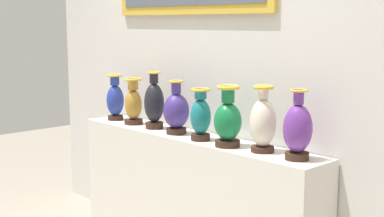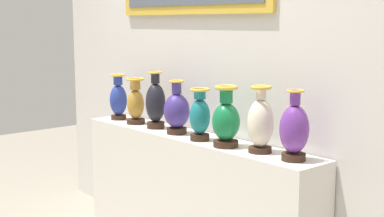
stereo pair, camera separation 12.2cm
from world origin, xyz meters
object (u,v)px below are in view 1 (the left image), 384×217
at_px(vase_violet, 298,129).
at_px(vase_cobalt, 115,100).
at_px(vase_onyx, 154,104).
at_px(vase_emerald, 228,120).
at_px(vase_ivory, 263,123).
at_px(vase_ochre, 133,104).
at_px(vase_teal, 201,116).
at_px(vase_indigo, 176,111).

bearing_deg(vase_violet, vase_cobalt, -179.80).
bearing_deg(vase_cobalt, vase_onyx, 0.01).
xyz_separation_m(vase_emerald, vase_ivory, (0.23, 0.05, 0.01)).
distance_m(vase_cobalt, vase_emerald, 1.20).
height_order(vase_onyx, vase_ivory, vase_onyx).
height_order(vase_emerald, vase_violet, vase_violet).
bearing_deg(vase_onyx, vase_ochre, -178.70).
bearing_deg(vase_teal, vase_ivory, 5.41).
relative_size(vase_cobalt, vase_ochre, 1.03).
xyz_separation_m(vase_ochre, vase_teal, (0.73, -0.03, 0.00)).
bearing_deg(vase_ochre, vase_violet, 0.44).
bearing_deg(vase_emerald, vase_indigo, 176.87).
distance_m(vase_emerald, vase_ivory, 0.24).
xyz_separation_m(vase_onyx, vase_indigo, (0.24, -0.01, -0.02)).
height_order(vase_ochre, vase_emerald, vase_emerald).
relative_size(vase_cobalt, vase_violet, 0.91).
bearing_deg(vase_emerald, vase_ochre, 178.09).
height_order(vase_cobalt, vase_ochre, vase_cobalt).
distance_m(vase_indigo, vase_violet, 0.97).
distance_m(vase_ochre, vase_emerald, 0.97).
relative_size(vase_ochre, vase_onyx, 0.84).
relative_size(vase_teal, vase_emerald, 0.90).
xyz_separation_m(vase_onyx, vase_emerald, (0.74, -0.04, -0.02)).
bearing_deg(vase_ivory, vase_teal, -174.59).
height_order(vase_cobalt, vase_onyx, vase_onyx).
bearing_deg(vase_onyx, vase_cobalt, -179.99).
bearing_deg(vase_violet, vase_indigo, -179.02).
height_order(vase_onyx, vase_teal, vase_onyx).
relative_size(vase_ochre, vase_indigo, 0.94).
bearing_deg(vase_indigo, vase_violet, 0.98).
bearing_deg(vase_onyx, vase_teal, -3.97).
distance_m(vase_cobalt, vase_ochre, 0.23).
relative_size(vase_ochre, vase_ivory, 0.87).
bearing_deg(vase_emerald, vase_violet, 5.23).
height_order(vase_emerald, vase_ivory, vase_ivory).
relative_size(vase_cobalt, vase_teal, 1.05).
bearing_deg(vase_ochre, vase_teal, -2.30).
height_order(vase_indigo, vase_violet, vase_violet).
relative_size(vase_cobalt, vase_onyx, 0.87).
bearing_deg(vase_teal, vase_cobalt, 177.95).
xyz_separation_m(vase_indigo, vase_emerald, (0.49, -0.03, 0.01)).
bearing_deg(vase_emerald, vase_cobalt, 178.21).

